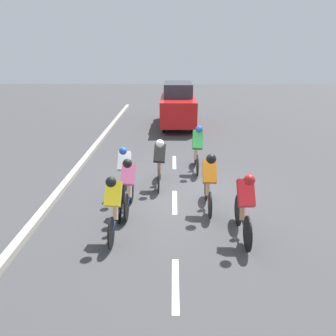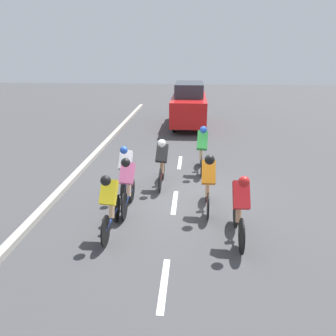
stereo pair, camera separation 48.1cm
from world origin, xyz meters
name	(u,v)px [view 2 (the right image)]	position (x,y,z in m)	size (l,w,h in m)	color
ground_plane	(176,195)	(0.00, 0.00, 0.00)	(60.00, 60.00, 0.00)	#424244
lane_stripe_near	(164,284)	(0.00, 3.67, 0.00)	(0.12, 1.40, 0.01)	white
lane_stripe_mid	(175,202)	(0.00, 0.47, 0.00)	(0.12, 1.40, 0.01)	white
lane_stripe_far	(180,162)	(0.00, -2.73, 0.00)	(0.12, 1.40, 0.01)	white
curb	(56,196)	(3.20, 0.47, 0.07)	(0.20, 30.13, 0.14)	#A8A399
cyclist_white	(126,169)	(1.34, 0.06, 0.75)	(0.34, 1.61, 1.45)	black
cyclist_green	(202,147)	(-0.73, -1.87, 0.82)	(0.35, 1.71, 1.57)	black
cyclist_black	(162,161)	(0.43, -0.58, 0.77)	(0.36, 1.64, 1.47)	black
cyclist_red	(240,206)	(-1.42, 2.19, 0.80)	(0.33, 1.71, 1.54)	black
cyclist_pink	(128,182)	(1.11, 1.02, 0.76)	(0.36, 1.63, 1.45)	black
cyclist_yellow	(110,202)	(1.27, 2.14, 0.76)	(0.35, 1.64, 1.46)	black
cyclist_orange	(208,180)	(-0.83, 0.90, 0.82)	(0.32, 1.63, 1.54)	black
support_car	(189,105)	(-0.20, -8.63, 1.09)	(1.70, 4.54, 2.18)	black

